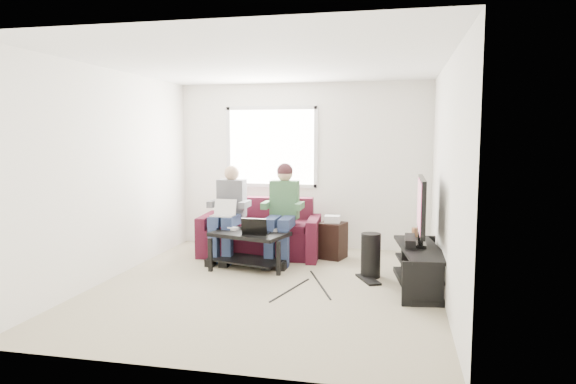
{
  "coord_description": "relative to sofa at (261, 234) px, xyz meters",
  "views": [
    {
      "loc": [
        1.49,
        -5.76,
        1.79
      ],
      "look_at": [
        0.12,
        0.6,
        1.07
      ],
      "focal_mm": 32.0,
      "sensor_mm": 36.0,
      "label": 1
    }
  ],
  "objects": [
    {
      "name": "ceiling",
      "position": [
        0.5,
        -1.56,
        2.29
      ],
      "size": [
        4.5,
        4.5,
        0.0
      ],
      "primitive_type": "plane",
      "rotation": [
        3.14,
        0.0,
        0.0
      ],
      "color": "white",
      "rests_on": "wall_back"
    },
    {
      "name": "console_grey",
      "position": [
        2.27,
        -0.92,
        -0.02
      ],
      "size": [
        0.34,
        0.26,
        0.08
      ],
      "primitive_type": "cube",
      "color": "gray",
      "rests_on": "tv_stand"
    },
    {
      "name": "coffee_table",
      "position": [
        0.06,
        -0.8,
        0.05
      ],
      "size": [
        1.11,
        0.85,
        0.49
      ],
      "color": "black",
      "rests_on": "floor"
    },
    {
      "name": "console_white",
      "position": [
        2.27,
        -1.62,
        -0.03
      ],
      "size": [
        0.3,
        0.22,
        0.06
      ],
      "primitive_type": "cube",
      "color": "silver",
      "rests_on": "tv_stand"
    },
    {
      "name": "soundbar",
      "position": [
        2.15,
        -1.12,
        0.22
      ],
      "size": [
        0.12,
        0.5,
        0.1
      ],
      "primitive_type": "cube",
      "color": "black",
      "rests_on": "tv_stand"
    },
    {
      "name": "controller_c",
      "position": [
        0.36,
        -0.65,
        0.2
      ],
      "size": [
        0.16,
        0.14,
        0.04
      ],
      "primitive_type": "cube",
      "rotation": [
        0.0,
        0.0,
        -0.4
      ],
      "color": "gray",
      "rests_on": "coffee_table"
    },
    {
      "name": "drink_cup",
      "position": [
        2.22,
        -0.59,
        0.23
      ],
      "size": [
        0.08,
        0.08,
        0.12
      ],
      "primitive_type": "cylinder",
      "color": "#A26945",
      "rests_on": "tv_stand"
    },
    {
      "name": "keyboard_floor",
      "position": [
        1.66,
        -1.07,
        -0.3
      ],
      "size": [
        0.35,
        0.5,
        0.03
      ],
      "primitive_type": "cube",
      "rotation": [
        0.0,
        0.0,
        0.43
      ],
      "color": "black",
      "rests_on": "floor"
    },
    {
      "name": "laptop_black",
      "position": [
        0.18,
        -0.88,
        0.3
      ],
      "size": [
        0.4,
        0.35,
        0.24
      ],
      "primitive_type": null,
      "rotation": [
        0.0,
        0.0,
        -0.38
      ],
      "color": "black",
      "rests_on": "coffee_table"
    },
    {
      "name": "controller_a",
      "position": [
        -0.22,
        -0.68,
        0.2
      ],
      "size": [
        0.16,
        0.13,
        0.04
      ],
      "primitive_type": "cube",
      "rotation": [
        0.0,
        0.0,
        -0.36
      ],
      "color": "silver",
      "rests_on": "coffee_table"
    },
    {
      "name": "sofa",
      "position": [
        0.0,
        0.0,
        0.0
      ],
      "size": [
        1.83,
        0.94,
        0.84
      ],
      "color": "#491220",
      "rests_on": "floor"
    },
    {
      "name": "tv_stand",
      "position": [
        2.27,
        -1.22,
        -0.1
      ],
      "size": [
        0.63,
        1.51,
        0.48
      ],
      "color": "black",
      "rests_on": "floor"
    },
    {
      "name": "window",
      "position": [
        0.0,
        0.67,
        1.29
      ],
      "size": [
        1.48,
        0.04,
        1.28
      ],
      "color": "white",
      "rests_on": "wall_back"
    },
    {
      "name": "wall_left",
      "position": [
        -1.5,
        -1.56,
        0.99
      ],
      "size": [
        0.0,
        4.5,
        4.5
      ],
      "primitive_type": "plane",
      "rotation": [
        1.57,
        0.0,
        1.57
      ],
      "color": "white",
      "rests_on": "floor"
    },
    {
      "name": "tv",
      "position": [
        2.27,
        -1.12,
        0.63
      ],
      "size": [
        0.12,
        1.1,
        0.81
      ],
      "color": "black",
      "rests_on": "tv_stand"
    },
    {
      "name": "person_left",
      "position": [
        -0.4,
        -0.31,
        0.42
      ],
      "size": [
        0.4,
        0.71,
        1.34
      ],
      "color": "navy",
      "rests_on": "sofa"
    },
    {
      "name": "end_table",
      "position": [
        1.08,
        0.0,
        -0.03
      ],
      "size": [
        0.35,
        0.35,
        0.63
      ],
      "color": "black",
      "rests_on": "floor"
    },
    {
      "name": "person_right",
      "position": [
        0.4,
        -0.29,
        0.48
      ],
      "size": [
        0.4,
        0.71,
        1.39
      ],
      "color": "navy",
      "rests_on": "sofa"
    },
    {
      "name": "wall_back",
      "position": [
        0.5,
        0.69,
        0.99
      ],
      "size": [
        4.5,
        0.0,
        4.5
      ],
      "primitive_type": "plane",
      "rotation": [
        1.57,
        0.0,
        0.0
      ],
      "color": "white",
      "rests_on": "floor"
    },
    {
      "name": "subwoofer",
      "position": [
        1.68,
        -0.9,
        -0.03
      ],
      "size": [
        0.25,
        0.25,
        0.56
      ],
      "primitive_type": "cylinder",
      "color": "black",
      "rests_on": "floor"
    },
    {
      "name": "laptop_silver",
      "position": [
        -0.4,
        -0.53,
        0.4
      ],
      "size": [
        0.34,
        0.25,
        0.24
      ],
      "primitive_type": null,
      "rotation": [
        0.0,
        0.0,
        0.1
      ],
      "color": "silver",
      "rests_on": "person_left"
    },
    {
      "name": "console_black",
      "position": [
        2.27,
        -1.27,
        -0.02
      ],
      "size": [
        0.38,
        0.3,
        0.07
      ],
      "primitive_type": "cube",
      "color": "black",
      "rests_on": "tv_stand"
    },
    {
      "name": "controller_b",
      "position": [
        -0.04,
        -0.62,
        0.2
      ],
      "size": [
        0.16,
        0.12,
        0.04
      ],
      "primitive_type": "cube",
      "rotation": [
        0.0,
        0.0,
        -0.28
      ],
      "color": "black",
      "rests_on": "coffee_table"
    },
    {
      "name": "floor",
      "position": [
        0.5,
        -1.56,
        -0.31
      ],
      "size": [
        4.5,
        4.5,
        0.0
      ],
      "primitive_type": "plane",
      "color": "tan",
      "rests_on": "ground"
    },
    {
      "name": "wall_front",
      "position": [
        0.5,
        -3.81,
        0.99
      ],
      "size": [
        4.5,
        0.0,
        4.5
      ],
      "primitive_type": "plane",
      "rotation": [
        -1.57,
        0.0,
        0.0
      ],
      "color": "white",
      "rests_on": "floor"
    },
    {
      "name": "wall_right",
      "position": [
        2.5,
        -1.56,
        0.99
      ],
      "size": [
        0.0,
        4.5,
        4.5
      ],
      "primitive_type": "plane",
      "rotation": [
        1.57,
        0.0,
        -1.57
      ],
      "color": "white",
      "rests_on": "floor"
    }
  ]
}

